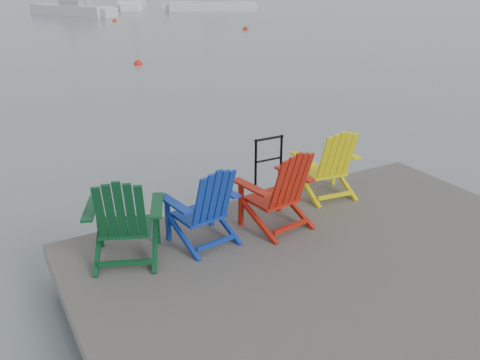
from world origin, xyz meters
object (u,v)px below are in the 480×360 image
chair_blue (205,205)px  buoy_a (138,64)px  handrail (269,160)px  buoy_d (115,21)px  sailboat_near (73,11)px  chair_green (124,218)px  sailboat_mid (133,4)px  sailboat_far (211,7)px  chair_yellow (329,163)px  buoy_c (246,30)px  chair_red (279,189)px

chair_blue → buoy_a: (4.34, 15.60, -1.02)m
handrail → buoy_d: (7.47, 33.89, -1.04)m
sailboat_near → buoy_d: (1.47, -7.52, -0.36)m
chair_green → sailboat_mid: 51.39m
chair_blue → buoy_a: bearing=65.8°
buoy_a → sailboat_far: bearing=58.1°
chair_yellow → buoy_c: (12.58, 24.51, -1.04)m
chair_blue → buoy_a: 16.23m
chair_red → sailboat_mid: size_ratio=0.09×
chair_green → chair_yellow: (3.16, 0.32, -0.02)m
sailboat_mid → chair_red: bearing=-84.2°
chair_blue → chair_yellow: bearing=1.5°
sailboat_near → chair_green: bearing=-130.6°
handrail → sailboat_far: bearing=65.1°
chair_green → chair_yellow: chair_green is taller
handrail → sailboat_mid: sailboat_mid is taller
buoy_c → buoy_d: size_ratio=1.11×
sailboat_far → buoy_c: size_ratio=26.58×
chair_red → buoy_d: 35.77m
handrail → chair_green: size_ratio=0.82×
chair_blue → buoy_a: size_ratio=2.84×
handrail → sailboat_far: 44.09m
buoy_a → buoy_d: bearing=76.5°
buoy_a → buoy_d: same height
sailboat_mid → buoy_a: sailboat_mid is taller
sailboat_near → sailboat_mid: bearing=12.1°
sailboat_mid → buoy_a: bearing=-86.0°
sailboat_far → chair_red: bearing=-179.1°
sailboat_near → handrail: bearing=-127.6°
handrail → chair_red: size_ratio=0.82×
chair_red → sailboat_mid: bearing=65.5°
chair_red → sailboat_near: sailboat_near is taller
sailboat_mid → sailboat_far: size_ratio=1.15×
handrail → chair_yellow: bearing=-33.9°
sailboat_near → buoy_a: (-3.13, -26.69, -0.36)m
buoy_c → buoy_d: bearing=120.6°
chair_green → buoy_a: bearing=93.8°
chair_red → sailboat_far: bearing=56.5°
handrail → buoy_c: handrail is taller
handrail → chair_red: (-0.45, -0.97, 0.01)m
chair_green → sailboat_mid: (15.95, 48.85, -0.70)m
chair_yellow → buoy_a: chair_yellow is taller
sailboat_mid → buoy_d: (-6.05, -14.15, -0.35)m
handrail → buoy_a: 15.04m
buoy_a → sailboat_near: bearing=83.3°
sailboat_mid → buoy_d: bearing=-91.4°
sailboat_mid → buoy_c: bearing=-68.8°
chair_red → chair_green: bearing=166.7°
handrail → sailboat_mid: (13.52, 48.04, -0.69)m
sailboat_far → buoy_d: size_ratio=29.45×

